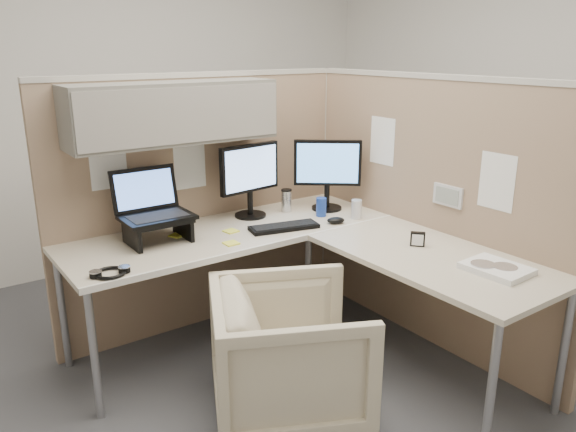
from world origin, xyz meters
TOP-DOWN VIEW (x-y plane):
  - ground at (0.00, 0.00)m, footprint 4.50×4.50m
  - partition_back at (-0.22, 0.83)m, footprint 2.00×0.36m
  - partition_right at (0.90, -0.07)m, footprint 0.07×2.03m
  - desk at (0.12, 0.13)m, footprint 2.00×1.98m
  - office_chair at (-0.26, -0.26)m, footprint 0.92×0.94m
  - monitor_left at (0.13, 0.70)m, footprint 0.44×0.20m
  - monitor_right at (0.63, 0.55)m, footprint 0.37×0.30m
  - laptop_station at (-0.55, 0.62)m, footprint 0.38×0.33m
  - keyboard at (0.15, 0.37)m, footprint 0.44×0.23m
  - mouse at (0.48, 0.27)m, footprint 0.13×0.11m
  - travel_mug at (0.38, 0.66)m, footprint 0.07×0.07m
  - soda_can_green at (0.65, 0.28)m, footprint 0.07×0.07m
  - soda_can_silver at (0.50, 0.45)m, footprint 0.07×0.07m
  - sticky_note_c at (-0.42, 0.62)m, footprint 0.10×0.10m
  - sticky_note_a at (-0.24, 0.32)m, footprint 0.08×0.08m
  - sticky_note_d at (-0.13, 0.51)m, footprint 0.09×0.09m
  - headphones at (-0.93, 0.27)m, footprint 0.19×0.17m
  - paper_stack at (0.62, -0.77)m, footprint 0.24×0.30m
  - desk_clock at (0.58, -0.30)m, footprint 0.08×0.08m

SIDE VIEW (x-z plane):
  - ground at x=0.00m, z-range 0.00..0.00m
  - office_chair at x=-0.26m, z-range 0.00..0.74m
  - desk at x=0.12m, z-range 0.32..1.05m
  - sticky_note_c at x=-0.42m, z-range 0.73..0.74m
  - sticky_note_a at x=-0.24m, z-range 0.73..0.74m
  - sticky_note_d at x=-0.13m, z-range 0.73..0.74m
  - keyboard at x=0.15m, z-range 0.73..0.75m
  - headphones at x=-0.93m, z-range 0.73..0.76m
  - paper_stack at x=0.62m, z-range 0.73..0.76m
  - mouse at x=0.48m, z-range 0.73..0.77m
  - desk_clock at x=0.58m, z-range 0.73..0.81m
  - soda_can_green at x=0.65m, z-range 0.73..0.85m
  - soda_can_silver at x=0.50m, z-range 0.73..0.85m
  - travel_mug at x=0.38m, z-range 0.73..0.88m
  - partition_right at x=0.90m, z-range 0.00..1.63m
  - laptop_station at x=-0.55m, z-range 0.68..1.08m
  - monitor_left at x=0.13m, z-range 0.77..1.24m
  - monitor_right at x=0.63m, z-range 0.77..1.24m
  - partition_back at x=-0.22m, z-range 0.28..1.91m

